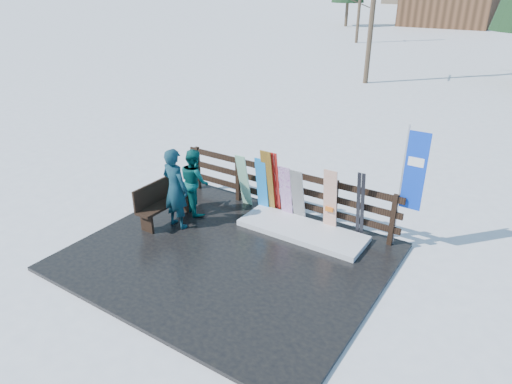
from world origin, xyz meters
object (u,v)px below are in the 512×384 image
Objects in this scene: snowboard_2 at (268,182)px; rental_flag at (411,175)px; snowboard_1 at (244,181)px; person_front at (175,189)px; snowboard_5 at (330,201)px; person_back at (194,181)px; snowboard_0 at (262,185)px; snowboard_3 at (286,193)px; snowboard_4 at (298,196)px; bench at (163,200)px.

rental_flag is at bearing 4.96° from snowboard_2.
person_front reaches higher than snowboard_1.
snowboard_5 is 3.18m from person_back.
snowboard_0 is 0.20m from snowboard_2.
snowboard_3 is at bearing -134.85° from person_front.
rental_flag is (3.28, 0.27, 0.91)m from snowboard_0.
snowboard_1 is 1.03× the size of snowboard_3.
person_back is at bearing -159.24° from snowboard_4.
snowboard_0 is at bearing 43.81° from bench.
bench is 1.07× the size of snowboard_1.
rental_flag is (3.79, 0.27, 0.92)m from snowboard_1.
snowboard_0 reaches higher than bench.
snowboard_3 is 0.73× the size of person_front.
bench is 1.11× the size of snowboard_4.
person_front is at bearing -138.75° from snowboard_3.
snowboard_4 is at bearing -0.00° from snowboard_1.
snowboard_0 is 1.03× the size of snowboard_3.
rental_flag is (2.32, 0.27, 0.95)m from snowboard_4.
bench is 1.11× the size of snowboard_3.
snowboard_3 reaches higher than snowboard_4.
snowboard_3 is 1.00× the size of snowboard_4.
snowboard_1 is at bearing 180.00° from snowboard_5.
snowboard_1 is 0.69m from snowboard_2.
snowboard_3 is (2.31, 1.60, 0.15)m from bench.
snowboard_5 is at bearing -0.00° from snowboard_0.
person_back is (-2.28, -0.86, 0.13)m from snowboard_4.
bench is 3.77m from snowboard_5.
snowboard_5 reaches higher than snowboard_3.
bench is at bearing -136.19° from snowboard_0.
person_front is at bearing -113.08° from snowboard_1.
snowboard_2 is (0.68, 0.00, 0.12)m from snowboard_1.
snowboard_4 is 0.79m from snowboard_5.
snowboard_0 is 1.74m from snowboard_5.
person_front is (-2.17, -1.63, 0.26)m from snowboard_4.
bench is 0.85m from person_back.
snowboard_2 is (1.83, 1.60, 0.29)m from bench.
snowboard_5 is 3.37m from person_front.
rental_flag is at bearing -137.64° from person_back.
person_back is at bearing -166.14° from rental_flag.
snowboard_4 is (0.79, -0.00, -0.15)m from snowboard_2.
bench is at bearing -148.69° from snowboard_4.
snowboard_0 is at bearing 180.00° from snowboard_2.
bench is 0.58× the size of rental_flag.
snowboard_3 is (0.48, 0.00, -0.14)m from snowboard_2.
snowboard_1 is 0.76× the size of person_front.
rental_flag reaches higher than person_back.
snowboard_1 is at bearing 54.28° from bench.
snowboard_5 is at bearing 25.11° from bench.
person_front reaches higher than bench.
snowboard_5 is at bearing -147.24° from person_front.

